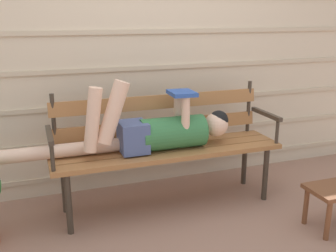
% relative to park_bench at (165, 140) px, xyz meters
% --- Properties ---
extents(ground_plane, '(12.00, 12.00, 0.00)m').
position_rel_park_bench_xyz_m(ground_plane, '(-0.00, -0.15, -0.53)').
color(ground_plane, '#936B56').
extents(house_siding, '(5.03, 0.08, 2.37)m').
position_rel_park_bench_xyz_m(house_siding, '(-0.00, 0.46, 0.66)').
color(house_siding, beige).
rests_on(house_siding, ground).
extents(park_bench, '(1.77, 0.44, 0.92)m').
position_rel_park_bench_xyz_m(park_bench, '(0.00, 0.00, 0.00)').
color(park_bench, '#9E6638').
rests_on(park_bench, ground).
extents(reclining_person, '(1.71, 0.26, 0.57)m').
position_rel_park_bench_xyz_m(reclining_person, '(-0.11, -0.07, 0.11)').
color(reclining_person, '#33703D').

